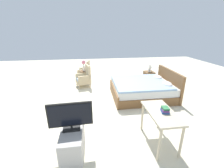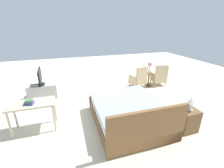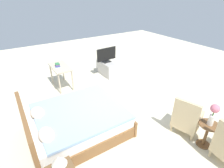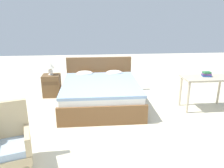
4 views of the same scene
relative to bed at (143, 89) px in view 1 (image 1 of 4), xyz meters
The scene contains 12 objects.
ground_plane 1.20m from the bed, 83.02° to the right, with size 16.00×16.00×0.00m, color beige.
bed is the anchor object (origin of this frame).
armchair_by_window_left 3.15m from the bed, 137.53° to the right, with size 0.61×0.61×0.92m.
armchair_by_window_right 2.51m from the bed, 122.27° to the right, with size 0.67×0.67×0.92m.
side_table 2.82m from the bed, 130.41° to the right, with size 0.40×0.40×0.56m.
flower_vase 2.87m from the bed, 130.41° to the right, with size 0.17×0.17×0.48m.
nightstand 1.43m from the bed, 150.99° to the left, with size 0.44×0.41×0.57m.
table_lamp 1.51m from the bed, 150.97° to the left, with size 0.22×0.22×0.33m.
tv_stand 3.23m from the bed, 43.84° to the right, with size 0.96×0.40×0.52m.
tv_flatscreen 3.27m from the bed, 43.81° to the right, with size 0.22×0.81×0.55m.
vanity_desk 2.39m from the bed, 11.10° to the right, with size 1.04×0.52×0.74m.
book_stack 2.43m from the bed, ahead, with size 0.21×0.19×0.11m.
Camera 1 is at (4.66, -0.65, 2.29)m, focal length 24.00 mm.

